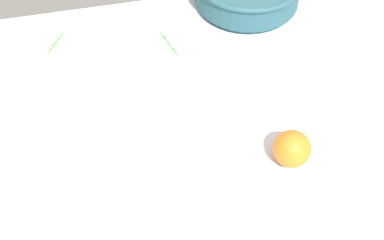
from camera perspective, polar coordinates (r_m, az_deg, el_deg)
The scene contains 5 objects.
ground_plane at distance 83.29cm, azimuth -0.33°, elevation -5.69°, with size 135.28×94.56×3.00cm, color silver.
loose_orange_0 at distance 81.42cm, azimuth 12.03°, elevation -3.43°, with size 6.54×6.54×6.54cm, color orange.
spoon at distance 92.40cm, azimuth -18.65°, elevation 0.30°, with size 14.25×13.05×1.00cm.
herb_sprig_0 at distance 106.59cm, azimuth -16.26°, elevation 9.05°, with size 4.02×6.43×0.93cm.
herb_sprig_1 at distance 102.62cm, azimuth -2.90°, elevation 9.42°, with size 2.59×8.40×0.86cm.
Camera 1 is at (-9.63, -45.04, 67.90)cm, focal length 43.94 mm.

